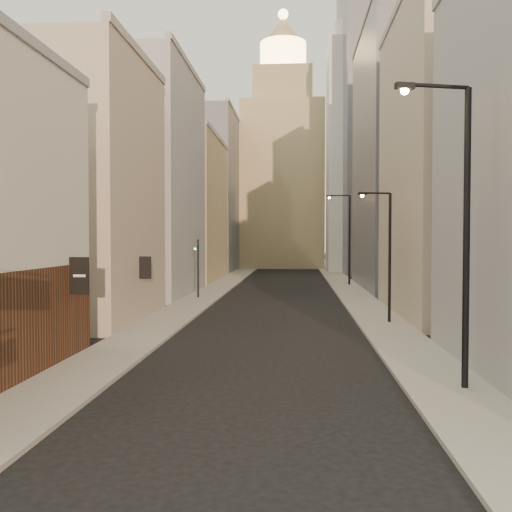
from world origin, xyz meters
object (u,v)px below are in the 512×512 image
at_px(streetlamp_near, 459,218).
at_px(streetlamp_far, 347,234).
at_px(white_tower, 354,148).
at_px(streetlamp_mid, 387,249).
at_px(clock_tower, 283,166).
at_px(traffic_light_left, 198,259).

bearing_deg(streetlamp_near, streetlamp_far, 75.06).
xyz_separation_m(white_tower, streetlamp_mid, (-3.28, -52.30, -14.15)).
distance_m(clock_tower, streetlamp_far, 41.73).
bearing_deg(streetlamp_near, white_tower, 72.34).
xyz_separation_m(clock_tower, white_tower, (11.00, -14.00, 0.97)).
height_order(streetlamp_mid, streetlamp_far, streetlamp_far).
bearing_deg(traffic_light_left, streetlamp_near, 102.99).
height_order(clock_tower, streetlamp_far, clock_tower).
relative_size(streetlamp_near, streetlamp_mid, 1.30).
bearing_deg(streetlamp_near, traffic_light_left, 101.00).
bearing_deg(traffic_light_left, streetlamp_far, -146.97).
distance_m(streetlamp_mid, streetlamp_far, 27.15).
xyz_separation_m(streetlamp_near, streetlamp_far, (0.02, 41.96, -0.23)).
bearing_deg(streetlamp_mid, streetlamp_far, 76.72).
distance_m(clock_tower, streetlamp_near, 82.36).
bearing_deg(white_tower, streetlamp_mid, -93.59).
height_order(white_tower, streetlamp_near, white_tower).
height_order(white_tower, streetlamp_far, white_tower).
bearing_deg(clock_tower, streetlamp_far, -78.75).
distance_m(streetlamp_mid, traffic_light_left, 18.84).
distance_m(clock_tower, streetlamp_mid, 68.04).
bearing_deg(clock_tower, traffic_light_left, -96.21).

